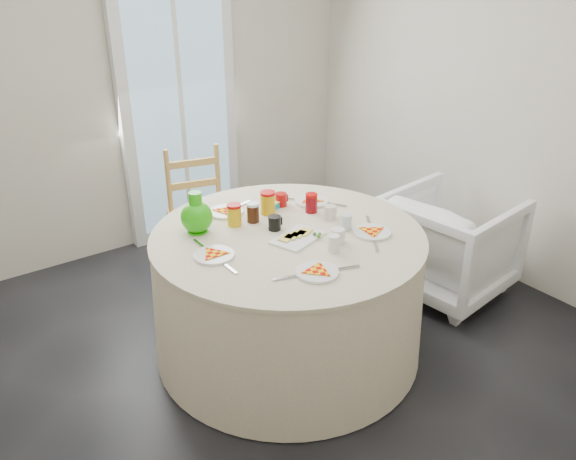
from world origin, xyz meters
TOP-DOWN VIEW (x-y plane):
  - floor at (0.00, 0.00)m, footprint 4.00×4.00m
  - wall_back at (0.00, 2.00)m, footprint 4.00×0.02m
  - wall_right at (2.00, 0.00)m, footprint 0.02×4.00m
  - glass_door at (0.40, 1.95)m, footprint 1.00×0.08m
  - table at (0.14, 0.10)m, footprint 1.60×1.60m
  - wooden_chair at (0.15, 1.20)m, footprint 0.52×0.50m
  - armchair at (1.45, -0.02)m, footprint 0.83×0.87m
  - place_settings at (0.14, 0.10)m, footprint 1.27×1.27m
  - jar_cluster at (0.18, 0.31)m, footprint 0.59×0.40m
  - butter_tub at (0.27, 0.45)m, footprint 0.13×0.11m
  - green_pitcher at (-0.26, 0.42)m, footprint 0.24×0.24m
  - cheese_platter at (0.14, 0.01)m, footprint 0.34×0.27m
  - mugs_glasses at (0.29, 0.06)m, footprint 0.67×0.67m

SIDE VIEW (x-z plane):
  - floor at x=0.00m, z-range 0.00..0.00m
  - table at x=0.14m, z-range -0.03..0.78m
  - armchair at x=1.45m, z-range -0.02..0.80m
  - wooden_chair at x=0.15m, z-range -0.01..0.95m
  - place_settings at x=0.14m, z-range 0.76..0.78m
  - cheese_platter at x=0.14m, z-range 0.75..0.79m
  - butter_tub at x=0.27m, z-range 0.76..0.81m
  - mugs_glasses at x=0.29m, z-range 0.76..0.86m
  - jar_cluster at x=0.18m, z-range 0.74..0.90m
  - green_pitcher at x=-0.26m, z-range 0.75..0.99m
  - glass_door at x=0.40m, z-range 0.00..2.10m
  - wall_back at x=0.00m, z-range 0.00..2.60m
  - wall_right at x=2.00m, z-range 0.00..2.60m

